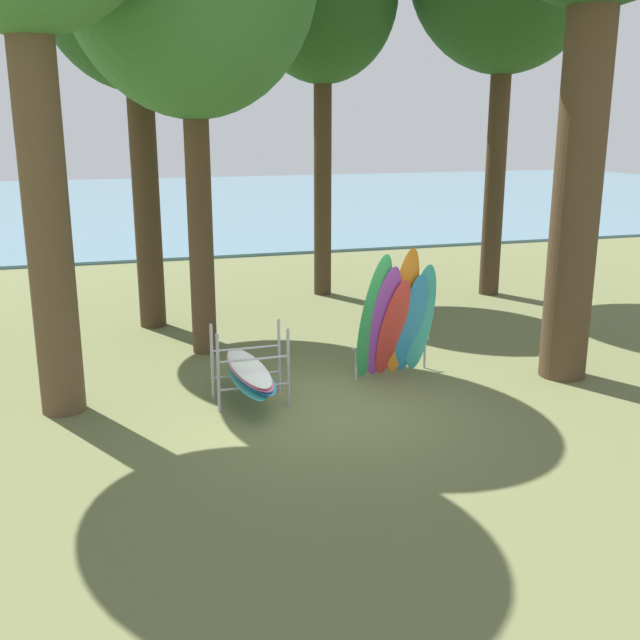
# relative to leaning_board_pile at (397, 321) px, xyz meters

# --- Properties ---
(ground_plane) EXTENTS (80.00, 80.00, 0.00)m
(ground_plane) POSITION_rel_leaning_board_pile_xyz_m (-1.44, -1.01, -1.03)
(ground_plane) COLOR #60663D
(lake_water) EXTENTS (80.00, 36.00, 0.10)m
(lake_water) POSITION_rel_leaning_board_pile_xyz_m (-1.44, 30.67, -0.98)
(lake_water) COLOR slate
(lake_water) RESTS_ON ground
(leaning_board_pile) EXTENTS (1.60, 0.95, 2.33)m
(leaning_board_pile) POSITION_rel_leaning_board_pile_xyz_m (0.00, 0.00, 0.00)
(leaning_board_pile) COLOR #339E56
(leaning_board_pile) RESTS_ON ground
(board_storage_rack) EXTENTS (1.15, 2.13, 1.25)m
(board_storage_rack) POSITION_rel_leaning_board_pile_xyz_m (-2.67, -0.39, -0.54)
(board_storage_rack) COLOR #9EA0A5
(board_storage_rack) RESTS_ON ground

